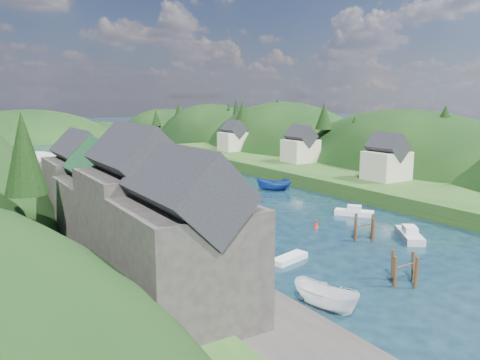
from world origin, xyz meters
TOP-DOWN VIEW (x-y plane):
  - ground at (0.00, 50.00)m, footprint 600.00×600.00m
  - hillside_right at (45.00, 75.00)m, footprint 36.00×245.56m
  - far_hills at (1.22, 174.01)m, footprint 103.00×68.00m
  - hill_trees at (0.30, 66.13)m, footprint 90.75×149.67m
  - quay_left at (-24.00, 20.00)m, footprint 12.00×110.00m
  - terrace_left_grass at (-31.00, 20.00)m, footprint 12.00×110.00m
  - quayside_buildings at (-26.00, 6.39)m, footprint 8.00×35.84m
  - boat_sheds at (-26.00, 39.00)m, footprint 7.00×21.00m
  - terrace_right at (25.00, 40.00)m, footprint 16.00×120.00m
  - right_bank_cottages at (28.00, 48.33)m, footprint 9.00×59.24m
  - piling_cluster_near at (-4.45, -6.92)m, footprint 3.07×2.88m
  - piling_cluster_far at (2.75, 4.57)m, footprint 3.39×3.15m
  - channel_buoy_near at (1.35, 11.53)m, footprint 0.70×0.70m
  - channel_buoy_far at (-0.84, 23.95)m, footprint 0.70×0.70m
  - moored_boats at (-0.29, 19.11)m, footprint 34.50×98.71m

SIDE VIEW (x-z plane):
  - far_hills at x=1.22m, z-range -32.80..11.20m
  - hillside_right at x=45.00m, z-range -31.41..16.59m
  - ground at x=0.00m, z-range 0.00..0.00m
  - channel_buoy_near at x=1.35m, z-range -0.07..1.03m
  - channel_buoy_far at x=-0.84m, z-range -0.07..1.03m
  - moored_boats at x=-0.29m, z-range -0.51..1.98m
  - quay_left at x=-24.00m, z-range 0.00..2.00m
  - piling_cluster_near at x=-4.45m, z-range -0.57..2.89m
  - piling_cluster_far at x=2.75m, z-range -0.57..2.94m
  - terrace_right at x=25.00m, z-range 0.00..2.40m
  - terrace_left_grass at x=-31.00m, z-range 0.00..2.50m
  - boat_sheds at x=-26.00m, z-range 1.52..9.02m
  - right_bank_cottages at x=28.00m, z-range 1.64..10.05m
  - quayside_buildings at x=-26.00m, z-range 0.64..13.54m
  - hill_trees at x=0.30m, z-range 5.05..17.22m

